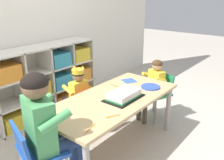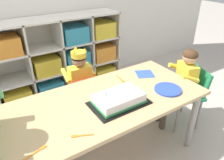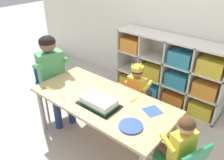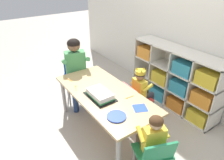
# 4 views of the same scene
# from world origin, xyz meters

# --- Properties ---
(ground) EXTENTS (16.00, 16.00, 0.00)m
(ground) POSITION_xyz_m (0.00, 0.00, 0.00)
(ground) COLOR #BCB2A3
(storage_cubby_shelf) EXTENTS (1.52, 0.36, 0.94)m
(storage_cubby_shelf) POSITION_xyz_m (0.15, 1.23, 0.42)
(storage_cubby_shelf) COLOR silver
(storage_cubby_shelf) RESTS_ON ground
(activity_table) EXTENTS (1.49, 0.69, 0.59)m
(activity_table) POSITION_xyz_m (0.00, 0.00, 0.53)
(activity_table) COLOR tan
(activity_table) RESTS_ON ground
(classroom_chair_blue) EXTENTS (0.35, 0.35, 0.58)m
(classroom_chair_blue) POSITION_xyz_m (0.05, 0.48, 0.35)
(classroom_chair_blue) COLOR red
(classroom_chair_blue) RESTS_ON ground
(child_with_crown) EXTENTS (0.30, 0.31, 0.81)m
(child_with_crown) POSITION_xyz_m (0.05, 0.59, 0.50)
(child_with_crown) COLOR yellow
(child_with_crown) RESTS_ON ground
(classroom_chair_guest_side) EXTENTS (0.40, 0.43, 0.60)m
(classroom_chair_guest_side) POSITION_xyz_m (0.92, -0.02, 0.37)
(classroom_chair_guest_side) COLOR #238451
(classroom_chair_guest_side) RESTS_ON ground
(guest_at_table_side) EXTENTS (0.34, 0.34, 0.80)m
(guest_at_table_side) POSITION_xyz_m (0.83, 0.01, 0.51)
(guest_at_table_side) COLOR yellow
(guest_at_table_side) RESTS_ON ground
(birthday_cake_on_tray) EXTENTS (0.40, 0.26, 0.12)m
(birthday_cake_on_tray) POSITION_xyz_m (0.05, -0.10, 0.63)
(birthday_cake_on_tray) COLOR black
(birthday_cake_on_tray) RESTS_ON activity_table
(paper_plate_stack) EXTENTS (0.21, 0.21, 0.01)m
(paper_plate_stack) POSITION_xyz_m (0.47, -0.16, 0.60)
(paper_plate_stack) COLOR blue
(paper_plate_stack) RESTS_ON activity_table
(paper_napkin_square) EXTENTS (0.20, 0.20, 0.00)m
(paper_napkin_square) POSITION_xyz_m (0.50, 0.15, 0.60)
(paper_napkin_square) COLOR #3356B7
(paper_napkin_square) RESTS_ON activity_table
(fork_near_cake_tray) EXTENTS (0.12, 0.07, 0.00)m
(fork_near_cake_tray) POSITION_xyz_m (-0.31, -0.24, 0.60)
(fork_near_cake_tray) COLOR orange
(fork_near_cake_tray) RESTS_ON activity_table
(fork_by_napkin) EXTENTS (0.14, 0.05, 0.00)m
(fork_by_napkin) POSITION_xyz_m (-0.56, -0.22, 0.60)
(fork_by_napkin) COLOR orange
(fork_by_napkin) RESTS_ON activity_table
(fork_scattered_mid_table) EXTENTS (0.02, 0.13, 0.00)m
(fork_scattered_mid_table) POSITION_xyz_m (0.26, 0.18, 0.60)
(fork_scattered_mid_table) COLOR orange
(fork_scattered_mid_table) RESTS_ON activity_table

